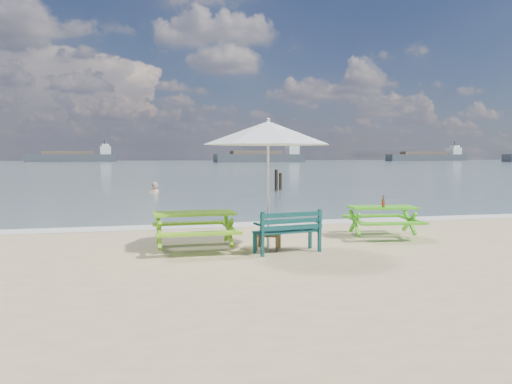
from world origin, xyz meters
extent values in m
plane|color=slate|center=(0.00, 85.00, 0.00)|extent=(300.00, 300.00, 0.00)
cube|color=silver|center=(0.00, 4.60, 0.01)|extent=(22.00, 0.90, 0.01)
cube|color=#72B91C|center=(-1.72, 1.33, 0.73)|extent=(1.58, 0.76, 0.05)
cube|color=#72B91C|center=(-1.73, 2.06, 0.43)|extent=(1.58, 0.30, 0.05)
cube|color=#72B91C|center=(-1.71, 0.59, 0.43)|extent=(1.58, 0.30, 0.05)
cube|color=#72B91C|center=(-1.72, 1.33, 0.33)|extent=(1.49, 0.90, 0.67)
cube|color=#4ABB1C|center=(2.64, 1.90, 0.68)|extent=(1.55, 0.88, 0.05)
cube|color=#4ABB1C|center=(2.73, 2.59, 0.41)|extent=(1.49, 0.45, 0.05)
cube|color=#4ABB1C|center=(2.55, 1.22, 0.41)|extent=(1.49, 0.45, 0.05)
cube|color=#4ABB1C|center=(2.64, 1.90, 0.31)|extent=(1.48, 1.01, 0.63)
cube|color=#0E3B3A|center=(-0.01, 0.67, 0.41)|extent=(1.35, 0.61, 0.04)
cube|color=#0E3B3A|center=(0.03, 0.47, 0.63)|extent=(1.29, 0.26, 0.33)
cube|color=#0E3B3A|center=(-0.01, 0.67, 0.20)|extent=(1.27, 0.65, 0.41)
cube|color=brown|center=(-0.29, 1.04, 0.31)|extent=(0.67, 0.67, 0.05)
cube|color=brown|center=(-0.29, 1.04, 0.14)|extent=(0.59, 0.59, 0.29)
cylinder|color=silver|center=(-0.29, 1.04, 1.23)|extent=(0.05, 0.05, 2.46)
cone|color=white|center=(-0.29, 1.04, 2.31)|extent=(3.36, 3.36, 0.46)
cylinder|color=#925B15|center=(2.55, 1.70, 0.79)|extent=(0.07, 0.07, 0.16)
cylinder|color=#925B15|center=(2.55, 1.70, 0.94)|extent=(0.03, 0.03, 0.08)
cylinder|color=red|center=(2.55, 1.70, 0.79)|extent=(0.07, 0.07, 0.07)
imported|color=tan|center=(-2.05, 17.46, -0.43)|extent=(0.77, 0.60, 1.86)
cylinder|color=black|center=(4.19, 16.60, 0.46)|extent=(0.18, 0.18, 1.32)
cylinder|color=black|center=(4.59, 17.20, 0.36)|extent=(0.16, 0.16, 1.12)
cube|color=#373C41|center=(28.00, 118.48, 1.00)|extent=(24.53, 6.97, 2.20)
cube|color=silver|center=(37.13, 119.62, 3.20)|extent=(3.26, 3.34, 2.20)
cube|color=#373C41|center=(-20.98, 136.88, 1.00)|extent=(23.96, 6.24, 2.20)
cube|color=silver|center=(-12.02, 137.74, 3.20)|extent=(3.12, 3.26, 2.20)
cube|color=#373C41|center=(86.97, 134.82, 1.00)|extent=(28.51, 6.77, 2.20)
cube|color=silver|center=(97.66, 135.88, 3.20)|extent=(3.67, 3.32, 2.20)
camera|label=1|loc=(-2.75, -8.46, 1.87)|focal=35.00mm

